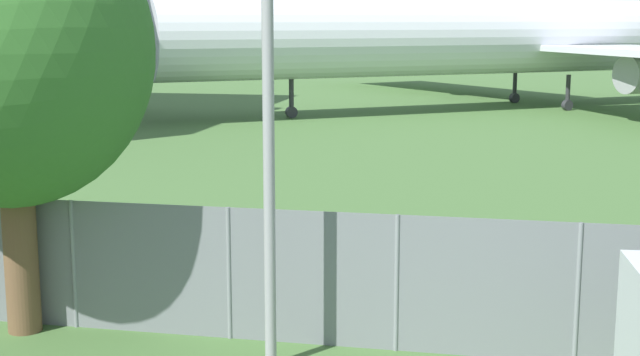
# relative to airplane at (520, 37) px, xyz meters

# --- Properties ---
(perimeter_fence) EXTENTS (56.07, 0.07, 2.05)m
(perimeter_fence) POSITION_rel_airplane_xyz_m (-4.79, -38.09, -2.84)
(perimeter_fence) COLOR gray
(perimeter_fence) RESTS_ON ground
(airplane) EXTENTS (42.41, 35.84, 11.95)m
(airplane) POSITION_rel_airplane_xyz_m (0.00, 0.00, 0.00)
(airplane) COLOR silver
(airplane) RESTS_ON ground
(tree_near_hangar) EXTENTS (4.32, 4.32, 6.76)m
(tree_near_hangar) POSITION_rel_airplane_xyz_m (-8.05, -38.42, 0.50)
(tree_near_hangar) COLOR brown
(tree_near_hangar) RESTS_ON ground
(light_mast) EXTENTS (0.44, 0.44, 7.19)m
(light_mast) POSITION_rel_airplane_xyz_m (-3.90, -39.04, 0.58)
(light_mast) COLOR #99999E
(light_mast) RESTS_ON ground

